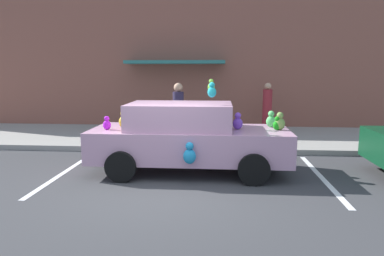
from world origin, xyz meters
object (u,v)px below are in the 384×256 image
(plush_covered_car, at_px, (188,137))
(pedestrian_near_shopfront, at_px, (178,114))
(pedestrian_walking_past, at_px, (267,109))
(teddy_bear_on_sidewalk, at_px, (208,133))

(plush_covered_car, bearing_deg, pedestrian_near_shopfront, 100.91)
(pedestrian_near_shopfront, distance_m, pedestrian_walking_past, 3.42)
(teddy_bear_on_sidewalk, height_order, pedestrian_near_shopfront, pedestrian_near_shopfront)
(teddy_bear_on_sidewalk, distance_m, pedestrian_near_shopfront, 1.11)
(plush_covered_car, relative_size, pedestrian_near_shopfront, 2.49)
(pedestrian_near_shopfront, bearing_deg, plush_covered_car, -79.09)
(plush_covered_car, height_order, pedestrian_near_shopfront, plush_covered_car)
(pedestrian_walking_past, bearing_deg, pedestrian_near_shopfront, -146.60)
(plush_covered_car, height_order, pedestrian_walking_past, plush_covered_car)
(teddy_bear_on_sidewalk, relative_size, pedestrian_near_shopfront, 0.41)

